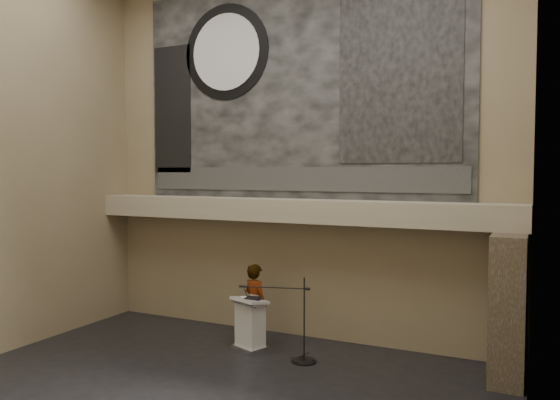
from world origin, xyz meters
The scene contains 18 objects.
floor centered at (0.00, 0.00, 0.00)m, with size 10.00×10.00×0.00m, color black.
wall_back centered at (0.00, 4.00, 4.25)m, with size 10.00×0.02×8.50m, color #786A4C.
wall_right centered at (5.00, 0.00, 4.25)m, with size 0.02×8.00×8.50m, color #786A4C.
soffit centered at (0.00, 3.60, 2.95)m, with size 10.00×0.80×0.50m, color gray.
sprinkler_left centered at (-1.60, 3.55, 2.67)m, with size 0.04×0.04×0.06m, color #B2893D.
sprinkler_right centered at (1.90, 3.55, 2.67)m, with size 0.04×0.04×0.06m, color #B2893D.
banner centered at (0.00, 3.97, 5.70)m, with size 8.00×0.05×5.00m, color black.
banner_text_strip centered at (0.00, 3.93, 3.65)m, with size 7.76×0.02×0.55m, color #2D2D2D.
banner_clock_rim centered at (-1.80, 3.93, 6.70)m, with size 2.30×2.30×0.02m, color black.
banner_clock_face centered at (-1.80, 3.91, 6.70)m, with size 1.84×1.84×0.02m, color silver.
banner_building_print centered at (2.40, 3.93, 5.80)m, with size 2.60×0.02×3.60m, color black.
banner_brick_print centered at (-3.40, 3.93, 5.40)m, with size 1.10×0.02×3.20m, color black.
stone_pier centered at (4.65, 3.15, 1.35)m, with size 0.60×1.40×2.70m, color #3D3225.
lectern centered at (-0.43, 2.62, 0.55)m, with size 0.87×0.75×1.14m.
binder centered at (-0.36, 2.62, 1.12)m, with size 0.32×0.26×0.04m, color black.
papers centered at (-0.59, 2.60, 1.10)m, with size 0.21×0.29×0.01m, color white.
speaker_person centered at (-0.50, 2.98, 0.90)m, with size 0.65×0.43×1.79m, color silver.
mic_stand centered at (0.87, 2.40, 0.26)m, with size 1.55×0.64×1.71m.
Camera 1 is at (5.15, -7.50, 3.82)m, focal length 35.00 mm.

